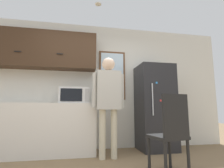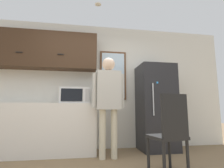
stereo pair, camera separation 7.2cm
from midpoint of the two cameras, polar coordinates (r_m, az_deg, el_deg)
name	(u,v)px [view 1 (the left image)]	position (r m, az deg, el deg)	size (l,w,h in m)	color
back_wall	(95,85)	(3.85, -6.10, -0.27)	(6.00, 0.06, 2.70)	silver
counter	(35,129)	(3.57, -24.41, -13.24)	(2.18, 0.63, 0.93)	silver
upper_cabinets	(42,50)	(3.88, -22.52, 10.19)	(2.18, 0.36, 0.75)	#3D2819
microwave	(74,96)	(3.41, -12.76, -3.73)	(0.55, 0.39, 0.30)	white
person	(108,95)	(3.06, -1.87, -3.69)	(0.57, 0.24, 1.73)	beige
refrigerator	(155,107)	(3.77, 13.35, -7.27)	(0.71, 0.67, 1.74)	#232326
chair	(171,130)	(2.42, 17.88, -14.21)	(0.47, 0.47, 1.01)	black
window	(112,75)	(3.89, -0.50, 2.87)	(0.59, 0.05, 1.08)	brown
ceiling_light	(98,4)	(3.44, -5.20, 24.56)	(0.11, 0.11, 0.01)	white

